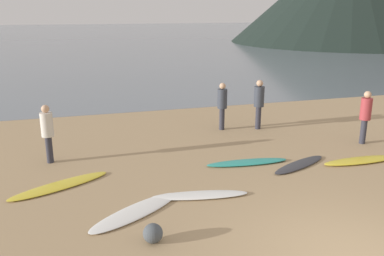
# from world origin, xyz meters

# --- Properties ---
(ground_plane) EXTENTS (120.00, 120.00, 0.20)m
(ground_plane) POSITION_xyz_m (0.00, 10.00, -0.10)
(ground_plane) COLOR tan
(ground_plane) RESTS_ON ground
(ocean_water) EXTENTS (140.00, 100.00, 0.01)m
(ocean_water) POSITION_xyz_m (0.00, 61.68, 0.00)
(ocean_water) COLOR slate
(ocean_water) RESTS_ON ground
(surfboard_0) EXTENTS (2.52, 1.60, 0.07)m
(surfboard_0) POSITION_xyz_m (-4.86, 4.75, 0.03)
(surfboard_0) COLOR yellow
(surfboard_0) RESTS_ON ground
(surfboard_1) EXTENTS (2.32, 1.79, 0.07)m
(surfboard_1) POSITION_xyz_m (-3.31, 2.90, 0.03)
(surfboard_1) COLOR white
(surfboard_1) RESTS_ON ground
(surfboard_2) EXTENTS (2.26, 0.81, 0.08)m
(surfboard_2) POSITION_xyz_m (-1.77, 3.27, 0.04)
(surfboard_2) COLOR white
(surfboard_2) RESTS_ON ground
(surfboard_3) EXTENTS (2.35, 0.62, 0.09)m
(surfboard_3) POSITION_xyz_m (0.11, 4.89, 0.04)
(surfboard_3) COLOR teal
(surfboard_3) RESTS_ON ground
(surfboard_4) EXTENTS (2.08, 1.29, 0.07)m
(surfboard_4) POSITION_xyz_m (1.42, 4.36, 0.03)
(surfboard_4) COLOR #333338
(surfboard_4) RESTS_ON ground
(surfboard_5) EXTENTS (2.33, 0.51, 0.10)m
(surfboard_5) POSITION_xyz_m (3.22, 4.13, 0.05)
(surfboard_5) COLOR yellow
(surfboard_5) RESTS_ON ground
(person_0) EXTENTS (0.36, 0.36, 1.76)m
(person_0) POSITION_xyz_m (1.87, 7.99, 1.04)
(person_0) COLOR #2D2D38
(person_0) RESTS_ON ground
(person_1) EXTENTS (0.34, 0.34, 1.70)m
(person_1) POSITION_xyz_m (4.36, 5.53, 1.00)
(person_1) COLOR #2D2D38
(person_1) RESTS_ON ground
(person_2) EXTENTS (0.34, 0.34, 1.67)m
(person_2) POSITION_xyz_m (0.60, 8.27, 0.99)
(person_2) COLOR #2D2D38
(person_2) RESTS_ON ground
(person_3) EXTENTS (0.33, 0.33, 1.65)m
(person_3) POSITION_xyz_m (-5.14, 6.54, 0.98)
(person_3) COLOR #2D2D38
(person_3) RESTS_ON ground
(beach_rock_far) EXTENTS (0.37, 0.37, 0.37)m
(beach_rock_far) POSITION_xyz_m (-3.18, 1.69, 0.19)
(beach_rock_far) COLOR #464C51
(beach_rock_far) RESTS_ON ground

